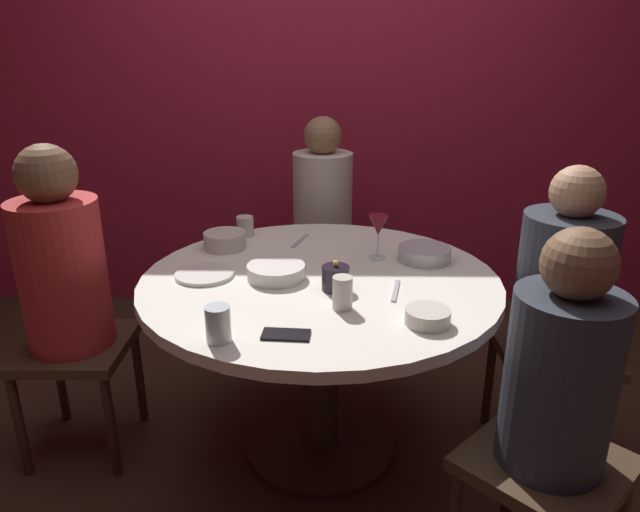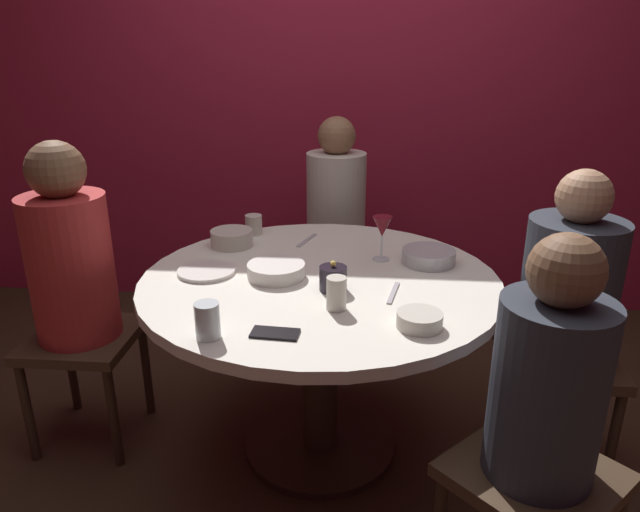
{
  "view_description": "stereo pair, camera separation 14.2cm",
  "coord_description": "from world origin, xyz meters",
  "px_view_note": "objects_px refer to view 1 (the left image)",
  "views": [
    {
      "loc": [
        0.03,
        -1.95,
        1.55
      ],
      "look_at": [
        0.0,
        0.0,
        0.83
      ],
      "focal_mm": 32.68,
      "sensor_mm": 36.0,
      "label": 1
    },
    {
      "loc": [
        0.17,
        -1.95,
        1.55
      ],
      "look_at": [
        0.0,
        0.0,
        0.83
      ],
      "focal_mm": 32.68,
      "sensor_mm": 36.0,
      "label": 2
    }
  ],
  "objects_px": {
    "candle_holder": "(336,278)",
    "bowl_sauce_side": "(276,272)",
    "wine_glass": "(378,227)",
    "cup_by_right_diner": "(218,324)",
    "seated_diner_right": "(562,286)",
    "seated_diner_front_right": "(559,386)",
    "dinner_plate": "(204,274)",
    "seated_diner_back": "(323,208)",
    "cell_phone": "(286,335)",
    "cup_near_candle": "(342,293)",
    "dining_table": "(320,316)",
    "bowl_serving_large": "(424,254)",
    "cup_by_left_diner": "(245,226)",
    "bowl_salad_center": "(428,317)",
    "seated_diner_left": "(63,274)",
    "bowl_small_white": "(225,240)"
  },
  "relations": [
    {
      "from": "candle_holder",
      "to": "cell_phone",
      "type": "height_order",
      "value": "candle_holder"
    },
    {
      "from": "bowl_serving_large",
      "to": "bowl_small_white",
      "type": "xyz_separation_m",
      "value": [
        -0.8,
        0.13,
        0.01
      ]
    },
    {
      "from": "bowl_salad_center",
      "to": "cup_near_candle",
      "type": "relative_size",
      "value": 1.28
    },
    {
      "from": "seated_diner_left",
      "to": "candle_holder",
      "type": "relative_size",
      "value": 11.47
    },
    {
      "from": "seated_diner_back",
      "to": "cell_phone",
      "type": "distance_m",
      "value": 1.4
    },
    {
      "from": "seated_diner_back",
      "to": "bowl_sauce_side",
      "type": "bearing_deg",
      "value": -9.27
    },
    {
      "from": "seated_diner_right",
      "to": "bowl_small_white",
      "type": "height_order",
      "value": "seated_diner_right"
    },
    {
      "from": "seated_diner_right",
      "to": "seated_diner_front_right",
      "type": "relative_size",
      "value": 1.02
    },
    {
      "from": "candle_holder",
      "to": "cup_by_left_diner",
      "type": "xyz_separation_m",
      "value": [
        -0.39,
        0.59,
        0.0
      ]
    },
    {
      "from": "seated_diner_left",
      "to": "candle_holder",
      "type": "height_order",
      "value": "seated_diner_left"
    },
    {
      "from": "seated_diner_left",
      "to": "cell_phone",
      "type": "height_order",
      "value": "seated_diner_left"
    },
    {
      "from": "cell_phone",
      "to": "cup_near_candle",
      "type": "relative_size",
      "value": 1.29
    },
    {
      "from": "bowl_serving_large",
      "to": "cup_by_left_diner",
      "type": "bearing_deg",
      "value": 158.17
    },
    {
      "from": "cup_by_left_diner",
      "to": "seated_diner_left",
      "type": "bearing_deg",
      "value": -142.16
    },
    {
      "from": "wine_glass",
      "to": "seated_diner_left",
      "type": "bearing_deg",
      "value": -170.57
    },
    {
      "from": "candle_holder",
      "to": "dinner_plate",
      "type": "height_order",
      "value": "candle_holder"
    },
    {
      "from": "seated_diner_back",
      "to": "bowl_sauce_side",
      "type": "height_order",
      "value": "seated_diner_back"
    },
    {
      "from": "bowl_small_white",
      "to": "seated_diner_back",
      "type": "bearing_deg",
      "value": 58.43
    },
    {
      "from": "candle_holder",
      "to": "seated_diner_left",
      "type": "bearing_deg",
      "value": 173.39
    },
    {
      "from": "bowl_small_white",
      "to": "cup_by_right_diner",
      "type": "height_order",
      "value": "cup_by_right_diner"
    },
    {
      "from": "seated_diner_right",
      "to": "seated_diner_front_right",
      "type": "xyz_separation_m",
      "value": [
        -0.25,
        -0.63,
        -0.01
      ]
    },
    {
      "from": "seated_diner_back",
      "to": "bowl_serving_large",
      "type": "height_order",
      "value": "seated_diner_back"
    },
    {
      "from": "seated_diner_back",
      "to": "bowl_small_white",
      "type": "xyz_separation_m",
      "value": [
        -0.4,
        -0.64,
        0.04
      ]
    },
    {
      "from": "dinner_plate",
      "to": "bowl_sauce_side",
      "type": "bearing_deg",
      "value": -3.53
    },
    {
      "from": "dinner_plate",
      "to": "dining_table",
      "type": "bearing_deg",
      "value": 0.05
    },
    {
      "from": "bowl_salad_center",
      "to": "seated_diner_right",
      "type": "bearing_deg",
      "value": 33.84
    },
    {
      "from": "seated_diner_right",
      "to": "wine_glass",
      "type": "distance_m",
      "value": 0.7
    },
    {
      "from": "bowl_small_white",
      "to": "cell_phone",
      "type": "bearing_deg",
      "value": -68.23
    },
    {
      "from": "dining_table",
      "to": "bowl_sauce_side",
      "type": "xyz_separation_m",
      "value": [
        -0.16,
        -0.02,
        0.19
      ]
    },
    {
      "from": "bowl_salad_center",
      "to": "cup_near_candle",
      "type": "xyz_separation_m",
      "value": [
        -0.25,
        0.1,
        0.03
      ]
    },
    {
      "from": "seated_diner_right",
      "to": "cup_near_candle",
      "type": "height_order",
      "value": "seated_diner_right"
    },
    {
      "from": "wine_glass",
      "to": "cup_by_right_diner",
      "type": "height_order",
      "value": "wine_glass"
    },
    {
      "from": "seated_diner_front_right",
      "to": "dinner_plate",
      "type": "height_order",
      "value": "seated_diner_front_right"
    },
    {
      "from": "dining_table",
      "to": "cell_phone",
      "type": "distance_m",
      "value": 0.49
    },
    {
      "from": "dinner_plate",
      "to": "bowl_small_white",
      "type": "relative_size",
      "value": 1.23
    },
    {
      "from": "candle_holder",
      "to": "bowl_serving_large",
      "type": "bearing_deg",
      "value": 39.71
    },
    {
      "from": "seated_diner_front_right",
      "to": "cup_near_candle",
      "type": "bearing_deg",
      "value": 11.52
    },
    {
      "from": "seated_diner_right",
      "to": "seated_diner_back",
      "type": "bearing_deg",
      "value": -47.17
    },
    {
      "from": "seated_diner_left",
      "to": "seated_diner_right",
      "type": "relative_size",
      "value": 1.06
    },
    {
      "from": "seated_diner_right",
      "to": "bowl_sauce_side",
      "type": "bearing_deg",
      "value": 0.91
    },
    {
      "from": "cup_near_candle",
      "to": "bowl_salad_center",
      "type": "bearing_deg",
      "value": -22.23
    },
    {
      "from": "cell_phone",
      "to": "bowl_small_white",
      "type": "height_order",
      "value": "bowl_small_white"
    },
    {
      "from": "dinner_plate",
      "to": "cup_by_left_diner",
      "type": "bearing_deg",
      "value": 79.68
    },
    {
      "from": "seated_diner_left",
      "to": "bowl_small_white",
      "type": "xyz_separation_m",
      "value": [
        0.54,
        0.31,
        0.03
      ]
    },
    {
      "from": "wine_glass",
      "to": "bowl_serving_large",
      "type": "distance_m",
      "value": 0.21
    },
    {
      "from": "wine_glass",
      "to": "dinner_plate",
      "type": "height_order",
      "value": "wine_glass"
    },
    {
      "from": "candle_holder",
      "to": "bowl_sauce_side",
      "type": "bearing_deg",
      "value": 155.07
    },
    {
      "from": "wine_glass",
      "to": "dinner_plate",
      "type": "xyz_separation_m",
      "value": [
        -0.64,
        -0.19,
        -0.12
      ]
    },
    {
      "from": "wine_glass",
      "to": "seated_diner_right",
      "type": "bearing_deg",
      "value": -16.37
    },
    {
      "from": "seated_diner_back",
      "to": "dinner_plate",
      "type": "xyz_separation_m",
      "value": [
        -0.42,
        -0.95,
        0.02
      ]
    }
  ]
}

